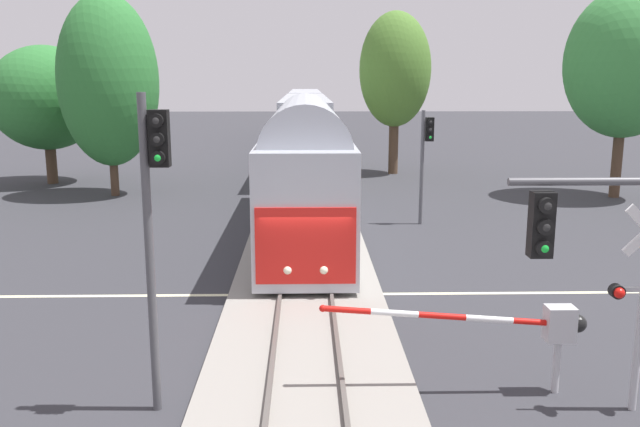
# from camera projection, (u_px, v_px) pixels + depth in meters

# --- Properties ---
(ground_plane) EXTENTS (220.00, 220.00, 0.00)m
(ground_plane) POSITION_uv_depth(u_px,v_px,m) (306.00, 295.00, 19.32)
(ground_plane) COLOR #333338
(road_centre_stripe) EXTENTS (44.00, 0.20, 0.01)m
(road_centre_stripe) POSITION_uv_depth(u_px,v_px,m) (306.00, 294.00, 19.32)
(road_centre_stripe) COLOR beige
(road_centre_stripe) RESTS_ON ground
(railway_track) EXTENTS (4.40, 80.00, 0.32)m
(railway_track) POSITION_uv_depth(u_px,v_px,m) (306.00, 291.00, 19.31)
(railway_track) COLOR gray
(railway_track) RESTS_ON ground
(commuter_train) EXTENTS (3.04, 65.27, 5.16)m
(commuter_train) POSITION_uv_depth(u_px,v_px,m) (305.00, 127.00, 47.94)
(commuter_train) COLOR #B2B7C1
(commuter_train) RESTS_ON railway_track
(crossing_gate_near) EXTENTS (5.27, 0.40, 1.87)m
(crossing_gate_near) POSITION_uv_depth(u_px,v_px,m) (533.00, 325.00, 13.03)
(crossing_gate_near) COLOR #B7B7BC
(crossing_gate_near) RESTS_ON ground
(traffic_signal_far_side) EXTENTS (0.53, 0.38, 4.88)m
(traffic_signal_far_side) POSITION_uv_depth(u_px,v_px,m) (426.00, 148.00, 28.06)
(traffic_signal_far_side) COLOR #4C4C51
(traffic_signal_far_side) RESTS_ON ground
(traffic_signal_median) EXTENTS (0.53, 0.38, 5.95)m
(traffic_signal_median) POSITION_uv_depth(u_px,v_px,m) (154.00, 204.00, 11.83)
(traffic_signal_median) COLOR #4C4C51
(traffic_signal_median) RESTS_ON ground
(oak_behind_train) EXTENTS (5.16, 5.16, 10.52)m
(oak_behind_train) POSITION_uv_depth(u_px,v_px,m) (108.00, 81.00, 34.53)
(oak_behind_train) COLOR #4C3828
(oak_behind_train) RESTS_ON ground
(maple_right_background) EXTENTS (6.11, 6.11, 10.78)m
(maple_right_background) POSITION_uv_depth(u_px,v_px,m) (626.00, 63.00, 33.86)
(maple_right_background) COLOR #4C3828
(maple_right_background) RESTS_ON ground
(pine_left_background) EXTENTS (6.49, 6.49, 8.10)m
(pine_left_background) POSITION_uv_depth(u_px,v_px,m) (46.00, 98.00, 38.85)
(pine_left_background) COLOR #4C3828
(pine_left_background) RESTS_ON ground
(elm_centre_background) EXTENTS (4.61, 4.61, 10.42)m
(elm_centre_background) POSITION_uv_depth(u_px,v_px,m) (395.00, 70.00, 42.67)
(elm_centre_background) COLOR #4C3828
(elm_centre_background) RESTS_ON ground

